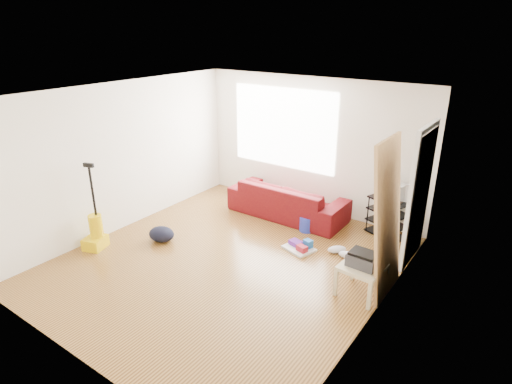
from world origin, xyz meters
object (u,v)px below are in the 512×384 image
Objects in this scene: tv_stand at (388,217)px; cleaning_tray at (300,247)px; side_table at (362,270)px; backpack at (162,241)px; sofa at (287,215)px; bucket at (307,230)px; vacuum at (95,233)px.

cleaning_tray is (-0.94, -1.27, -0.29)m from tv_stand.
side_table is 1.28× the size of backpack.
sofa reaches higher than bucket.
backpack is at bearing -120.40° from tv_stand.
vacuum reaches higher than sofa.
side_table is at bearing -25.16° from cleaning_tray.
cleaning_tray is at bearing -105.25° from tv_stand.
cleaning_tray is at bearing 19.12° from backpack.
side_table is at bearing -59.38° from tv_stand.
cleaning_tray is at bearing 14.85° from vacuum.
tv_stand is 1.88m from side_table.
sofa is 0.70m from bucket.
bucket is at bearing 26.02° from vacuum.
bucket is at bearing 110.31° from cleaning_tray.
backpack is at bearing -152.24° from cleaning_tray.
sofa is 2.65m from side_table.
side_table is 4.14m from vacuum.
bucket is (0.61, -0.35, 0.00)m from sofa.
cleaning_tray is at bearing 154.84° from side_table.
tv_stand is (1.79, 0.27, 0.34)m from sofa.
backpack is at bearing -136.05° from bucket.
tv_stand is at bearing -171.42° from sofa.
tv_stand is 1.61m from cleaning_tray.
tv_stand is 1.32× the size of side_table.
bucket is at bearing 140.23° from side_table.
bucket is at bearing 150.31° from sofa.
sofa is 2.94× the size of tv_stand.
vacuum reaches higher than cleaning_tray.
cleaning_tray reaches higher than bucket.
sofa is 1.57× the size of vacuum.
side_table is 1.05× the size of cleaning_tray.
vacuum is (-2.47, -2.47, 0.26)m from bucket.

